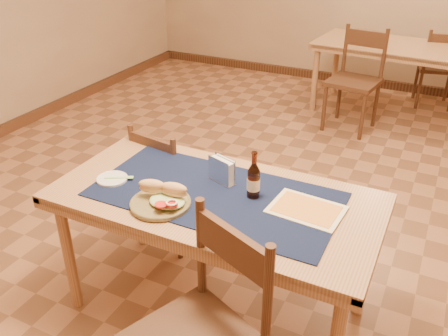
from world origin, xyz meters
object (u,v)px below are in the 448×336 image
at_px(back_table, 399,53).
at_px(chair_main_near, 202,334).
at_px(napkin_holder, 222,171).
at_px(beer_bottle, 254,180).
at_px(main_table, 215,209).
at_px(sandwich_plate, 162,199).
at_px(chair_main_far, 170,183).

height_order(back_table, chair_main_near, chair_main_near).
bearing_deg(napkin_holder, beer_bottle, -16.69).
relative_size(main_table, sandwich_plate, 5.55).
distance_m(chair_main_near, sandwich_plate, 0.65).
bearing_deg(chair_main_near, sandwich_plate, 136.02).
height_order(chair_main_far, napkin_holder, napkin_holder).
distance_m(main_table, chair_main_far, 0.75).
xyz_separation_m(beer_bottle, napkin_holder, (-0.20, 0.06, -0.03)).
distance_m(back_table, sandwich_plate, 3.68).
relative_size(main_table, beer_bottle, 6.72).
bearing_deg(main_table, chair_main_near, -67.80).
relative_size(main_table, napkin_holder, 9.92).
height_order(back_table, napkin_holder, napkin_holder).
bearing_deg(beer_bottle, chair_main_far, 152.12).
xyz_separation_m(sandwich_plate, beer_bottle, (0.35, 0.26, 0.06)).
bearing_deg(sandwich_plate, back_table, 81.20).
height_order(chair_main_near, beer_bottle, beer_bottle).
bearing_deg(chair_main_near, napkin_holder, 110.40).
distance_m(main_table, beer_bottle, 0.26).
height_order(chair_main_far, chair_main_near, chair_main_near).
height_order(main_table, sandwich_plate, sandwich_plate).
bearing_deg(chair_main_near, back_table, 88.01).
relative_size(chair_main_far, chair_main_near, 0.87).
xyz_separation_m(main_table, napkin_holder, (-0.02, 0.12, 0.15)).
bearing_deg(sandwich_plate, beer_bottle, 35.89).
height_order(main_table, chair_main_far, chair_main_far).
distance_m(main_table, back_table, 3.46).
height_order(sandwich_plate, beer_bottle, beer_bottle).
xyz_separation_m(main_table, chair_main_near, (0.25, -0.60, -0.16)).
bearing_deg(chair_main_near, main_table, 112.20).
relative_size(sandwich_plate, beer_bottle, 1.21).
xyz_separation_m(main_table, chair_main_far, (-0.55, 0.45, -0.23)).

